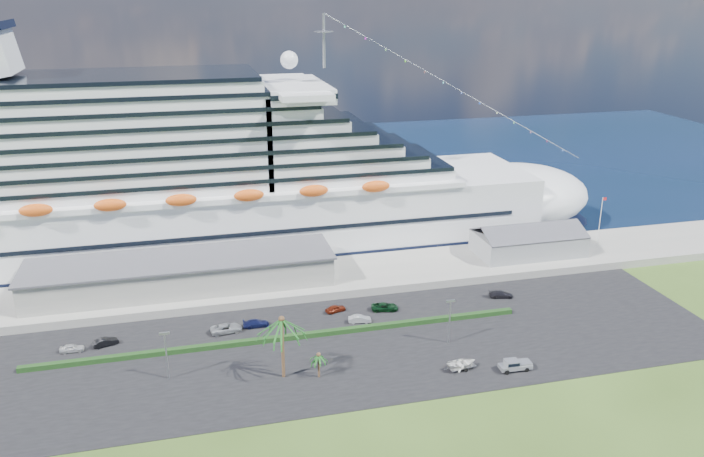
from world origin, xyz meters
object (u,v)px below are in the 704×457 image
object	(u,v)px
boat_trailer	(462,364)
cruise_ship	(191,184)
parked_car_3	(256,323)
pickup_truck	(515,365)

from	to	relation	value
boat_trailer	cruise_ship	bearing A→B (deg)	121.78
cruise_ship	boat_trailer	world-z (taller)	cruise_ship
parked_car_3	boat_trailer	size ratio (longest dim) A/B	0.80
pickup_truck	boat_trailer	size ratio (longest dim) A/B	0.92
parked_car_3	pickup_truck	distance (m)	46.96
parked_car_3	pickup_truck	xyz separation A→B (m)	(39.30, -25.70, 0.36)
parked_car_3	cruise_ship	bearing A→B (deg)	12.16
pickup_truck	parked_car_3	bearing A→B (deg)	146.82
cruise_ship	boat_trailer	size ratio (longest dim) A/B	32.06
cruise_ship	parked_car_3	xyz separation A→B (m)	(9.24, -41.65, -15.88)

